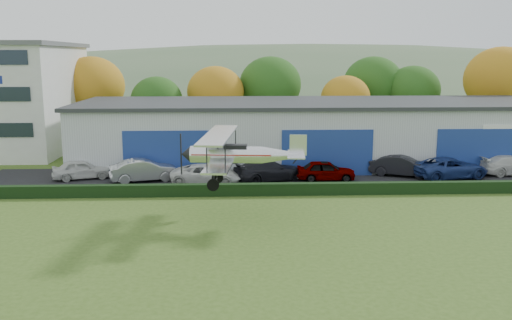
{
  "coord_description": "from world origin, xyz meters",
  "views": [
    {
      "loc": [
        -2.28,
        -19.49,
        9.09
      ],
      "look_at": [
        -0.88,
        12.51,
        3.08
      ],
      "focal_mm": 38.86,
      "sensor_mm": 36.0,
      "label": 1
    }
  ],
  "objects_px": {
    "hangar": "(316,132)",
    "car_0": "(82,169)",
    "biplane": "(237,153)",
    "car_6": "(450,168)",
    "car_3": "(269,170)",
    "car_4": "(326,171)",
    "car_1": "(144,170)",
    "car_2": "(207,174)",
    "car_5": "(402,166)"
  },
  "relations": [
    {
      "from": "car_3",
      "to": "car_5",
      "type": "distance_m",
      "value": 10.39
    },
    {
      "from": "car_4",
      "to": "car_6",
      "type": "relative_size",
      "value": 0.76
    },
    {
      "from": "car_1",
      "to": "car_2",
      "type": "height_order",
      "value": "car_1"
    },
    {
      "from": "car_1",
      "to": "car_3",
      "type": "xyz_separation_m",
      "value": [
        9.14,
        -0.3,
        -0.04
      ]
    },
    {
      "from": "car_6",
      "to": "car_3",
      "type": "bearing_deg",
      "value": 77.07
    },
    {
      "from": "car_2",
      "to": "car_6",
      "type": "xyz_separation_m",
      "value": [
        18.18,
        1.18,
        0.08
      ]
    },
    {
      "from": "car_0",
      "to": "car_3",
      "type": "height_order",
      "value": "car_3"
    },
    {
      "from": "car_1",
      "to": "car_6",
      "type": "height_order",
      "value": "car_1"
    },
    {
      "from": "hangar",
      "to": "car_6",
      "type": "distance_m",
      "value": 11.83
    },
    {
      "from": "car_2",
      "to": "hangar",
      "type": "bearing_deg",
      "value": -40.14
    },
    {
      "from": "car_2",
      "to": "car_4",
      "type": "relative_size",
      "value": 1.18
    },
    {
      "from": "hangar",
      "to": "biplane",
      "type": "relative_size",
      "value": 5.01
    },
    {
      "from": "biplane",
      "to": "car_1",
      "type": "bearing_deg",
      "value": 130.81
    },
    {
      "from": "car_1",
      "to": "car_3",
      "type": "distance_m",
      "value": 9.15
    },
    {
      "from": "car_6",
      "to": "hangar",
      "type": "bearing_deg",
      "value": 36.63
    },
    {
      "from": "car_0",
      "to": "car_6",
      "type": "bearing_deg",
      "value": -110.6
    },
    {
      "from": "car_3",
      "to": "car_5",
      "type": "xyz_separation_m",
      "value": [
        10.31,
        1.26,
        0.01
      ]
    },
    {
      "from": "car_2",
      "to": "biplane",
      "type": "height_order",
      "value": "biplane"
    },
    {
      "from": "car_0",
      "to": "car_3",
      "type": "distance_m",
      "value": 14.0
    },
    {
      "from": "car_5",
      "to": "biplane",
      "type": "relative_size",
      "value": 0.6
    },
    {
      "from": "hangar",
      "to": "biplane",
      "type": "bearing_deg",
      "value": -112.3
    },
    {
      "from": "car_6",
      "to": "car_5",
      "type": "bearing_deg",
      "value": 60.22
    },
    {
      "from": "car_0",
      "to": "hangar",
      "type": "bearing_deg",
      "value": -89.53
    },
    {
      "from": "car_0",
      "to": "car_1",
      "type": "bearing_deg",
      "value": -120.21
    },
    {
      "from": "car_1",
      "to": "car_2",
      "type": "xyz_separation_m",
      "value": [
        4.64,
        -1.15,
        -0.11
      ]
    },
    {
      "from": "car_0",
      "to": "biplane",
      "type": "relative_size",
      "value": 0.53
    },
    {
      "from": "hangar",
      "to": "car_0",
      "type": "distance_m",
      "value": 19.7
    },
    {
      "from": "car_4",
      "to": "biplane",
      "type": "relative_size",
      "value": 0.53
    },
    {
      "from": "car_0",
      "to": "car_5",
      "type": "xyz_separation_m",
      "value": [
        24.25,
        -0.02,
        0.07
      ]
    },
    {
      "from": "car_2",
      "to": "car_6",
      "type": "relative_size",
      "value": 0.89
    },
    {
      "from": "hangar",
      "to": "car_6",
      "type": "xyz_separation_m",
      "value": [
        9.08,
        -7.37,
        -1.81
      ]
    },
    {
      "from": "hangar",
      "to": "car_3",
      "type": "height_order",
      "value": "hangar"
    },
    {
      "from": "car_0",
      "to": "car_2",
      "type": "relative_size",
      "value": 0.84
    },
    {
      "from": "car_1",
      "to": "car_2",
      "type": "distance_m",
      "value": 4.78
    },
    {
      "from": "hangar",
      "to": "car_1",
      "type": "distance_m",
      "value": 15.7
    },
    {
      "from": "car_0",
      "to": "car_6",
      "type": "xyz_separation_m",
      "value": [
        27.61,
        -0.95,
        0.07
      ]
    },
    {
      "from": "hangar",
      "to": "car_4",
      "type": "distance_m",
      "value": 7.91
    },
    {
      "from": "car_1",
      "to": "car_5",
      "type": "bearing_deg",
      "value": -103.54
    },
    {
      "from": "hangar",
      "to": "biplane",
      "type": "distance_m",
      "value": 18.48
    },
    {
      "from": "car_0",
      "to": "car_4",
      "type": "height_order",
      "value": "car_4"
    },
    {
      "from": "car_3",
      "to": "car_6",
      "type": "height_order",
      "value": "car_6"
    },
    {
      "from": "car_4",
      "to": "car_6",
      "type": "xyz_separation_m",
      "value": [
        9.45,
        0.31,
        0.06
      ]
    },
    {
      "from": "car_4",
      "to": "biplane",
      "type": "height_order",
      "value": "biplane"
    },
    {
      "from": "car_3",
      "to": "car_4",
      "type": "relative_size",
      "value": 1.25
    },
    {
      "from": "car_0",
      "to": "car_3",
      "type": "bearing_deg",
      "value": -113.88
    },
    {
      "from": "car_3",
      "to": "car_4",
      "type": "height_order",
      "value": "car_3"
    },
    {
      "from": "car_5",
      "to": "car_6",
      "type": "relative_size",
      "value": 0.85
    },
    {
      "from": "car_0",
      "to": "car_6",
      "type": "height_order",
      "value": "car_6"
    },
    {
      "from": "hangar",
      "to": "car_4",
      "type": "bearing_deg",
      "value": -92.77
    },
    {
      "from": "car_3",
      "to": "car_6",
      "type": "xyz_separation_m",
      "value": [
        13.67,
        0.33,
        0.01
      ]
    }
  ]
}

